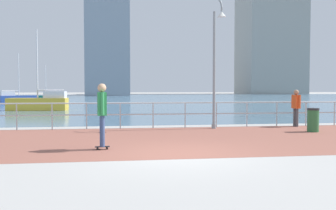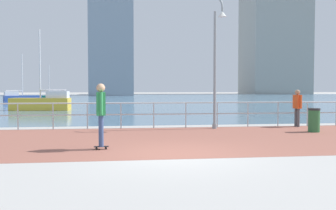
{
  "view_description": "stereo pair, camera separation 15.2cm",
  "coord_description": "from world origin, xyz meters",
  "px_view_note": "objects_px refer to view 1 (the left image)",
  "views": [
    {
      "loc": [
        -1.56,
        -9.31,
        1.7
      ],
      "look_at": [
        0.29,
        3.88,
        1.1
      ],
      "focal_mm": 39.55,
      "sensor_mm": 36.0,
      "label": 1
    },
    {
      "loc": [
        -1.4,
        -9.33,
        1.7
      ],
      "look_at": [
        0.29,
        3.88,
        1.1
      ],
      "focal_mm": 39.55,
      "sensor_mm": 36.0,
      "label": 2
    }
  ],
  "objects_px": {
    "sailboat_blue": "(18,98)",
    "sailboat_teal": "(47,98)",
    "lamppost": "(216,56)",
    "sailboat_yellow": "(40,103)",
    "trash_bin": "(313,120)",
    "bystander": "(296,105)",
    "skateboarder": "(102,110)"
  },
  "relations": [
    {
      "from": "lamppost",
      "to": "sailboat_blue",
      "type": "xyz_separation_m",
      "value": [
        -15.38,
        29.44,
        -2.5
      ]
    },
    {
      "from": "bystander",
      "to": "trash_bin",
      "type": "distance_m",
      "value": 2.04
    },
    {
      "from": "trash_bin",
      "to": "sailboat_teal",
      "type": "relative_size",
      "value": 0.19
    },
    {
      "from": "trash_bin",
      "to": "sailboat_yellow",
      "type": "height_order",
      "value": "sailboat_yellow"
    },
    {
      "from": "sailboat_blue",
      "to": "sailboat_teal",
      "type": "bearing_deg",
      "value": 70.99
    },
    {
      "from": "bystander",
      "to": "sailboat_blue",
      "type": "bearing_deg",
      "value": 123.4
    },
    {
      "from": "bystander",
      "to": "trash_bin",
      "type": "height_order",
      "value": "bystander"
    },
    {
      "from": "trash_bin",
      "to": "sailboat_teal",
      "type": "bearing_deg",
      "value": 114.3
    },
    {
      "from": "sailboat_blue",
      "to": "bystander",
      "type": "bearing_deg",
      "value": -56.6
    },
    {
      "from": "sailboat_yellow",
      "to": "bystander",
      "type": "bearing_deg",
      "value": -45.89
    },
    {
      "from": "skateboarder",
      "to": "sailboat_yellow",
      "type": "bearing_deg",
      "value": 105.84
    },
    {
      "from": "bystander",
      "to": "sailboat_teal",
      "type": "bearing_deg",
      "value": 115.86
    },
    {
      "from": "trash_bin",
      "to": "sailboat_yellow",
      "type": "xyz_separation_m",
      "value": [
        -13.47,
        16.14,
        0.13
      ]
    },
    {
      "from": "sailboat_blue",
      "to": "sailboat_yellow",
      "type": "distance_m",
      "value": 15.8
    },
    {
      "from": "skateboarder",
      "to": "trash_bin",
      "type": "xyz_separation_m",
      "value": [
        8.0,
        3.11,
        -0.64
      ]
    },
    {
      "from": "trash_bin",
      "to": "sailboat_blue",
      "type": "xyz_separation_m",
      "value": [
        -18.86,
        30.99,
        0.07
      ]
    },
    {
      "from": "skateboarder",
      "to": "sailboat_yellow",
      "type": "xyz_separation_m",
      "value": [
        -5.46,
        19.25,
        -0.51
      ]
    },
    {
      "from": "lamppost",
      "to": "sailboat_blue",
      "type": "distance_m",
      "value": 33.31
    },
    {
      "from": "lamppost",
      "to": "sailboat_yellow",
      "type": "relative_size",
      "value": 0.88
    },
    {
      "from": "sailboat_teal",
      "to": "sailboat_yellow",
      "type": "relative_size",
      "value": 0.78
    },
    {
      "from": "lamppost",
      "to": "bystander",
      "type": "xyz_separation_m",
      "value": [
        3.76,
        0.4,
        -2.08
      ]
    },
    {
      "from": "sailboat_yellow",
      "to": "lamppost",
      "type": "bearing_deg",
      "value": -55.59
    },
    {
      "from": "trash_bin",
      "to": "sailboat_teal",
      "type": "xyz_separation_m",
      "value": [
        -16.75,
        37.11,
        -0.01
      ]
    },
    {
      "from": "skateboarder",
      "to": "bystander",
      "type": "distance_m",
      "value": 9.71
    },
    {
      "from": "skateboarder",
      "to": "sailboat_teal",
      "type": "height_order",
      "value": "sailboat_teal"
    },
    {
      "from": "bystander",
      "to": "sailboat_blue",
      "type": "relative_size",
      "value": 0.29
    },
    {
      "from": "trash_bin",
      "to": "sailboat_blue",
      "type": "bearing_deg",
      "value": 121.32
    },
    {
      "from": "sailboat_teal",
      "to": "trash_bin",
      "type": "bearing_deg",
      "value": -65.7
    },
    {
      "from": "sailboat_blue",
      "to": "sailboat_teal",
      "type": "xyz_separation_m",
      "value": [
        2.11,
        6.12,
        -0.08
      ]
    },
    {
      "from": "lamppost",
      "to": "bystander",
      "type": "relative_size",
      "value": 3.35
    },
    {
      "from": "sailboat_teal",
      "to": "sailboat_yellow",
      "type": "height_order",
      "value": "sailboat_yellow"
    },
    {
      "from": "trash_bin",
      "to": "skateboarder",
      "type": "bearing_deg",
      "value": -158.74
    }
  ]
}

